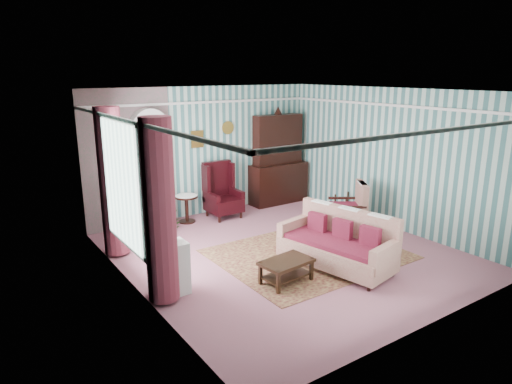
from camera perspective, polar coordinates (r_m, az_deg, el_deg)
floor at (r=8.44m, az=3.63°, el=-7.57°), size 6.00×6.00×0.00m
room_shell at (r=7.67m, az=-0.59°, el=5.80°), size 5.53×6.02×2.91m
bookcase at (r=9.84m, az=-12.85°, el=2.20°), size 0.80×0.28×2.24m
dresser_hutch at (r=11.30m, az=2.87°, el=4.47°), size 1.50×0.56×2.36m
wingback_left at (r=9.52m, az=-13.20°, el=-1.32°), size 0.76×0.80×1.25m
wingback_right at (r=10.25m, az=-4.08°, el=0.19°), size 0.76×0.80×1.25m
seated_woman at (r=9.53m, az=-13.19°, el=-1.53°), size 0.44×0.40×1.18m
round_side_table at (r=10.08m, az=-8.65°, el=-2.11°), size 0.50×0.50×0.60m
nest_table at (r=10.55m, az=11.27°, el=-1.64°), size 0.45×0.38×0.54m
plant_stand at (r=6.91m, az=-10.84°, el=-9.46°), size 0.55×0.35×0.80m
rug at (r=8.40m, az=6.53°, el=-7.70°), size 3.20×2.60×0.01m
sofa at (r=7.74m, az=10.02°, el=-5.61°), size 1.43×2.12×1.07m
floral_armchair at (r=9.73m, az=11.25°, el=-1.76°), size 1.13×1.13×0.96m
coffee_table at (r=7.25m, az=3.80°, el=-9.87°), size 0.87×0.59×0.37m
potted_plant_a at (r=6.53m, az=-11.24°, el=-5.03°), size 0.43×0.38×0.45m
potted_plant_b at (r=6.83m, az=-10.86°, el=-3.88°), size 0.30×0.25×0.50m
potted_plant_c at (r=6.68m, az=-11.32°, el=-4.90°), size 0.26×0.26×0.38m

